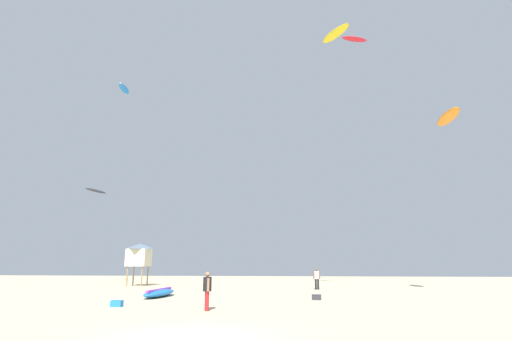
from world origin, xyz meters
name	(u,v)px	position (x,y,z in m)	size (l,w,h in m)	color
ground_plane	(187,337)	(0.00, 0.00, 0.00)	(120.00, 120.00, 0.00)	beige
person_foreground	(207,288)	(-0.96, 6.61, 1.03)	(0.40, 0.54, 1.76)	#B21E23
person_midground	(317,277)	(4.92, 22.69, 1.04)	(0.59, 0.40, 1.78)	black
kite_grounded_near	(159,293)	(-5.85, 13.88, 0.26)	(1.38, 4.49, 0.56)	blue
lifeguard_tower	(139,255)	(-12.61, 26.36, 3.05)	(2.30, 2.30, 4.15)	#8C704C
cooler_box	(317,297)	(4.39, 12.76, 0.16)	(0.56, 0.36, 0.32)	#2D2D33
gear_bag	(117,304)	(-5.90, 7.81, 0.16)	(0.56, 0.36, 0.32)	blue
kite_aloft_0	(335,34)	(7.30, 20.09, 22.77)	(2.79, 3.36, 0.49)	yellow
kite_aloft_1	(354,39)	(10.19, 26.87, 26.32)	(3.02, 1.76, 0.34)	red
kite_aloft_2	(448,117)	(15.29, 17.67, 13.26)	(1.32, 4.04, 0.46)	orange
kite_aloft_3	(96,191)	(-20.54, 31.13, 10.67)	(1.81, 3.38, 0.62)	#2D2D33
kite_aloft_4	(124,89)	(-18.08, 31.04, 23.78)	(1.11, 2.94, 0.48)	blue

